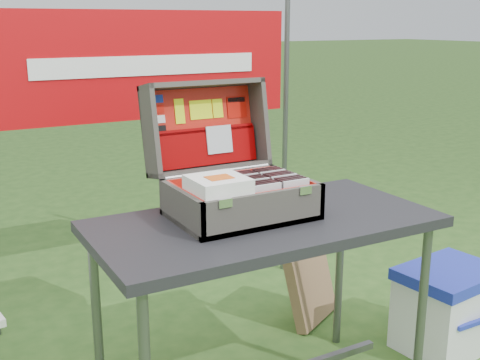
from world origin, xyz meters
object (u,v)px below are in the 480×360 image
table (263,316)px  cooler (447,308)px  suitcase (233,152)px  cardboard_box (311,286)px

table → cooler: bearing=-1.1°
suitcase → cardboard_box: (0.67, 0.39, -0.86)m
cooler → cardboard_box: bearing=119.8°
table → suitcase: size_ratio=2.46×
table → cooler: table is taller
suitcase → cardboard_box: bearing=30.1°
table → cardboard_box: (0.60, 0.51, -0.21)m
cooler → cardboard_box: cooler is taller
table → cardboard_box: size_ratio=3.43×
suitcase → cardboard_box: size_ratio=1.39×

